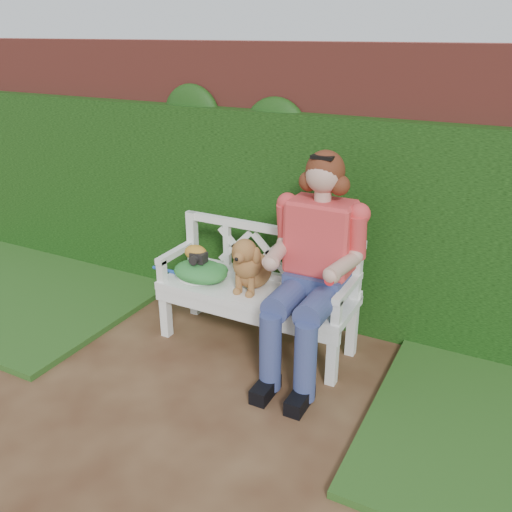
% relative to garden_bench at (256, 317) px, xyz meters
% --- Properties ---
extents(ground, '(60.00, 60.00, 0.00)m').
position_rel_garden_bench_xyz_m(ground, '(-0.07, -1.07, -0.24)').
color(ground, '#3E2113').
extents(brick_wall, '(10.00, 0.30, 2.20)m').
position_rel_garden_bench_xyz_m(brick_wall, '(-0.07, 0.83, 0.86)').
color(brick_wall, brown).
rests_on(brick_wall, ground).
extents(ivy_hedge, '(10.00, 0.18, 1.70)m').
position_rel_garden_bench_xyz_m(ivy_hedge, '(-0.07, 0.61, 0.61)').
color(ivy_hedge, '#2B651D').
rests_on(ivy_hedge, ground).
extents(grass_left, '(2.60, 2.00, 0.05)m').
position_rel_garden_bench_xyz_m(grass_left, '(-2.47, -0.17, -0.21)').
color(grass_left, '#1F5116').
rests_on(grass_left, ground).
extents(garden_bench, '(1.60, 0.67, 0.48)m').
position_rel_garden_bench_xyz_m(garden_bench, '(0.00, 0.00, 0.00)').
color(garden_bench, white).
rests_on(garden_bench, ground).
extents(seated_woman, '(0.93, 1.08, 1.62)m').
position_rel_garden_bench_xyz_m(seated_woman, '(0.48, -0.02, 0.57)').
color(seated_woman, '#F82A53').
rests_on(seated_woman, ground).
extents(dog, '(0.32, 0.41, 0.43)m').
position_rel_garden_bench_xyz_m(dog, '(-0.04, 0.00, 0.46)').
color(dog, '#A78143').
rests_on(dog, garden_bench).
extents(tennis_racket, '(0.63, 0.33, 0.03)m').
position_rel_garden_bench_xyz_m(tennis_racket, '(-0.52, -0.06, 0.25)').
color(tennis_racket, white).
rests_on(tennis_racket, garden_bench).
extents(green_bag, '(0.51, 0.43, 0.15)m').
position_rel_garden_bench_xyz_m(green_bag, '(-0.46, -0.05, 0.32)').
color(green_bag, '#1B8824').
rests_on(green_bag, garden_bench).
extents(camera_item, '(0.12, 0.09, 0.08)m').
position_rel_garden_bench_xyz_m(camera_item, '(-0.47, -0.06, 0.43)').
color(camera_item, black).
rests_on(camera_item, green_bag).
extents(baseball_glove, '(0.22, 0.19, 0.12)m').
position_rel_garden_bench_xyz_m(baseball_glove, '(-0.52, -0.02, 0.45)').
color(baseball_glove, '#BC7E26').
rests_on(baseball_glove, green_bag).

